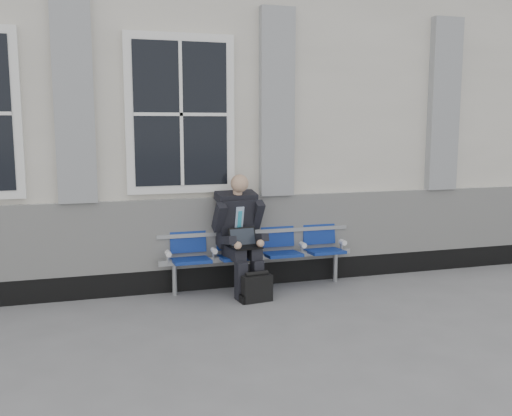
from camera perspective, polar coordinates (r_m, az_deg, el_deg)
name	(u,v)px	position (r m, az deg, el deg)	size (l,w,h in m)	color
ground	(174,332)	(6.08, -8.21, -12.21)	(70.00, 70.00, 0.00)	slate
station_building	(136,118)	(9.14, -11.93, 8.78)	(14.40, 4.40, 4.49)	silver
bench	(258,246)	(7.45, 0.18, -3.86)	(2.60, 0.47, 0.91)	#9EA0A3
businessman	(239,230)	(7.19, -1.67, -2.23)	(0.65, 0.88, 1.51)	black
briefcase	(257,288)	(6.95, 0.08, -7.97)	(0.38, 0.20, 0.37)	black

